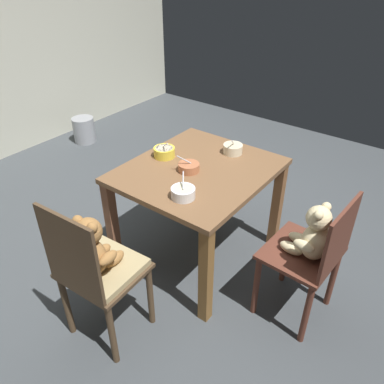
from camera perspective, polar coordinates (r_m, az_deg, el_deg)
name	(u,v)px	position (r m, az deg, el deg)	size (l,w,h in m)	color
ground_plane	(197,255)	(2.89, 0.80, -9.22)	(5.20, 5.20, 0.04)	#3E4347
dining_table	(198,184)	(2.52, 0.91, 1.21)	(0.97, 0.85, 0.71)	brown
teddy_chair_near_left	(95,261)	(2.06, -14.10, -9.93)	(0.40, 0.43, 0.92)	#4B3724
teddy_chair_near_front	(312,245)	(2.22, 17.32, -7.47)	(0.44, 0.40, 0.85)	#592E21
porridge_bowl_cream_near_right	(233,149)	(2.65, 6.05, 6.39)	(0.14, 0.13, 0.13)	beige
porridge_bowl_white_near_left	(183,193)	(2.16, -1.32, -0.09)	(0.14, 0.14, 0.13)	white
porridge_bowl_yellow_far_center	(164,152)	(2.60, -4.12, 5.93)	(0.14, 0.14, 0.14)	yellow
porridge_bowl_terracotta_center	(189,167)	(2.42, -0.48, 3.70)	(0.13, 0.13, 0.12)	#B66A45
metal_pail	(84,130)	(4.58, -15.66, 8.82)	(0.24, 0.24, 0.28)	#93969B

